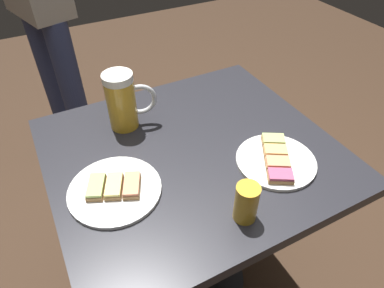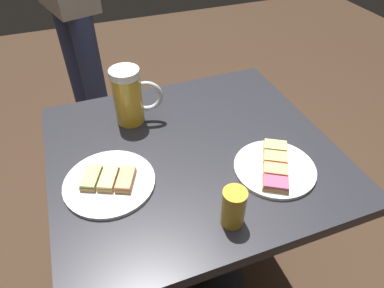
{
  "view_description": "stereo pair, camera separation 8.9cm",
  "coord_description": "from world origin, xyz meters",
  "px_view_note": "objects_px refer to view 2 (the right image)",
  "views": [
    {
      "loc": [
        0.33,
        0.64,
        1.4
      ],
      "look_at": [
        0.0,
        0.0,
        0.77
      ],
      "focal_mm": 31.75,
      "sensor_mm": 36.0,
      "label": 1
    },
    {
      "loc": [
        0.25,
        0.67,
        1.4
      ],
      "look_at": [
        0.0,
        0.0,
        0.77
      ],
      "focal_mm": 31.75,
      "sensor_mm": 36.0,
      "label": 2
    }
  ],
  "objects_px": {
    "plate_near": "(109,181)",
    "beer_glass_small": "(235,207)",
    "beer_mug": "(129,96)",
    "plate_far": "(275,167)"
  },
  "relations": [
    {
      "from": "beer_glass_small",
      "to": "beer_mug",
      "type": "bearing_deg",
      "value": -73.97
    },
    {
      "from": "plate_near",
      "to": "plate_far",
      "type": "xyz_separation_m",
      "value": [
        -0.42,
        0.1,
        0.0
      ]
    },
    {
      "from": "plate_near",
      "to": "beer_mug",
      "type": "xyz_separation_m",
      "value": [
        -0.12,
        -0.24,
        0.08
      ]
    },
    {
      "from": "plate_near",
      "to": "beer_glass_small",
      "type": "bearing_deg",
      "value": 139.28
    },
    {
      "from": "beer_mug",
      "to": "beer_glass_small",
      "type": "height_order",
      "value": "beer_mug"
    },
    {
      "from": "beer_mug",
      "to": "beer_glass_small",
      "type": "bearing_deg",
      "value": 106.03
    },
    {
      "from": "beer_glass_small",
      "to": "plate_near",
      "type": "bearing_deg",
      "value": -40.72
    },
    {
      "from": "plate_near",
      "to": "beer_mug",
      "type": "relative_size",
      "value": 1.31
    },
    {
      "from": "plate_near",
      "to": "beer_glass_small",
      "type": "distance_m",
      "value": 0.33
    },
    {
      "from": "beer_mug",
      "to": "beer_glass_small",
      "type": "relative_size",
      "value": 1.79
    }
  ]
}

